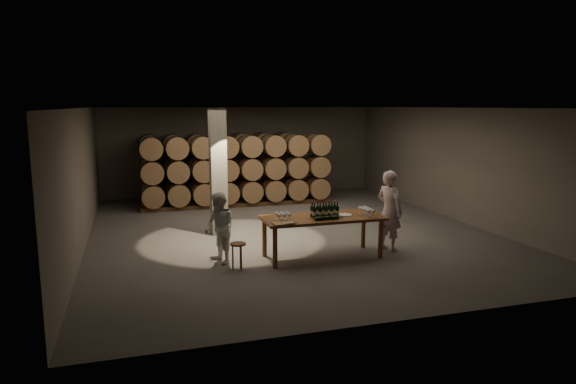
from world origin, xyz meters
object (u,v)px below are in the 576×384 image
object	(u,v)px
stool	(238,248)
plate	(345,215)
bottle_cluster	(325,211)
person_man	(389,211)
notebook_near	(288,223)
person_woman	(219,228)
tasting_table	(322,221)

from	to	relation	value
stool	plate	bearing A→B (deg)	6.55
bottle_cluster	person_man	xyz separation A→B (m)	(1.61, 0.12, -0.10)
plate	person_man	distance (m)	1.13
bottle_cluster	person_man	size ratio (longest dim) A/B	0.33
plate	stool	bearing A→B (deg)	-173.45
plate	notebook_near	distance (m)	1.50
bottle_cluster	plate	world-z (taller)	bottle_cluster
plate	person_woman	world-z (taller)	person_woman
tasting_table	person_woman	world-z (taller)	person_woman
bottle_cluster	stool	xyz separation A→B (m)	(-1.95, -0.25, -0.58)
notebook_near	plate	bearing A→B (deg)	11.26
tasting_table	stool	distance (m)	1.97
bottle_cluster	person_woman	size ratio (longest dim) A/B	0.40
stool	person_man	xyz separation A→B (m)	(3.56, 0.37, 0.47)
tasting_table	notebook_near	bearing A→B (deg)	-154.47
tasting_table	notebook_near	world-z (taller)	notebook_near
tasting_table	bottle_cluster	size ratio (longest dim) A/B	4.30
tasting_table	person_man	world-z (taller)	person_man
stool	person_woman	xyz separation A→B (m)	(-0.29, 0.50, 0.31)
tasting_table	person_woman	bearing A→B (deg)	174.65
plate	person_man	world-z (taller)	person_man
notebook_near	person_woman	world-z (taller)	person_woman
tasting_table	person_woman	distance (m)	2.21
tasting_table	bottle_cluster	distance (m)	0.23
plate	notebook_near	size ratio (longest dim) A/B	1.15
notebook_near	person_woman	size ratio (longest dim) A/B	0.18
bottle_cluster	plate	size ratio (longest dim) A/B	1.99
person_woman	bottle_cluster	bearing A→B (deg)	64.68
stool	notebook_near	bearing A→B (deg)	-8.31
notebook_near	stool	size ratio (longest dim) A/B	0.49
tasting_table	notebook_near	size ratio (longest dim) A/B	9.80
plate	person_woman	distance (m)	2.74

